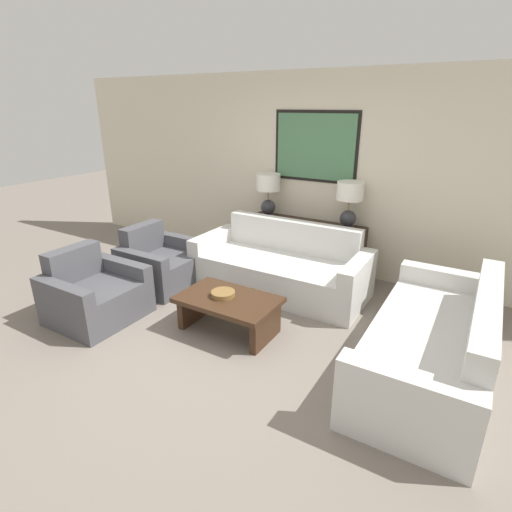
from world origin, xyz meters
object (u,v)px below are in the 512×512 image
at_px(couch_by_back_wall, 281,268).
at_px(couch_by_side, 434,345).
at_px(coffee_table, 228,307).
at_px(console_table, 304,246).
at_px(table_lamp_left, 268,189).
at_px(table_lamp_right, 349,199).
at_px(decorative_bowl, 223,294).
at_px(armchair_near_back_wall, 161,265).
at_px(armchair_near_camera, 95,295).

height_order(couch_by_back_wall, couch_by_side, same).
bearing_deg(coffee_table, couch_by_side, 9.76).
height_order(console_table, coffee_table, console_table).
bearing_deg(table_lamp_left, couch_by_back_wall, -50.54).
relative_size(table_lamp_right, couch_by_side, 0.28).
xyz_separation_m(coffee_table, decorative_bowl, (-0.07, 0.00, 0.13)).
xyz_separation_m(console_table, armchair_near_back_wall, (-1.42, -1.37, -0.09)).
relative_size(console_table, decorative_bowl, 6.62).
xyz_separation_m(table_lamp_left, armchair_near_back_wall, (-0.83, -1.37, -0.84)).
height_order(console_table, table_lamp_right, table_lamp_right).
distance_m(table_lamp_right, armchair_near_camera, 3.24).
bearing_deg(armchair_near_back_wall, couch_by_side, -3.19).
bearing_deg(table_lamp_right, armchair_near_back_wall, -145.58).
bearing_deg(couch_by_side, table_lamp_right, 130.73).
bearing_deg(armchair_near_camera, decorative_bowl, 20.96).
relative_size(console_table, couch_by_back_wall, 0.75).
bearing_deg(table_lamp_right, armchair_near_camera, -129.77).
height_order(coffee_table, armchair_near_back_wall, armchair_near_back_wall).
bearing_deg(armchair_near_camera, couch_by_side, 14.22).
distance_m(couch_by_back_wall, couch_by_side, 2.11).
xyz_separation_m(table_lamp_left, coffee_table, (0.60, -1.89, -0.83)).
bearing_deg(table_lamp_right, decorative_bowl, -108.89).
height_order(console_table, couch_by_side, couch_by_side).
height_order(couch_by_side, decorative_bowl, couch_by_side).
bearing_deg(armchair_near_camera, console_table, 59.57).
relative_size(table_lamp_left, decorative_bowl, 2.43).
distance_m(armchair_near_back_wall, armchair_near_camera, 1.04).
bearing_deg(couch_by_side, coffee_table, -170.24).
relative_size(couch_by_side, armchair_near_camera, 2.41).
distance_m(couch_by_side, decorative_bowl, 2.02).
bearing_deg(couch_by_back_wall, table_lamp_left, 129.46).
height_order(table_lamp_left, couch_by_side, table_lamp_left).
bearing_deg(console_table, armchair_near_back_wall, -135.85).
distance_m(table_lamp_left, armchair_near_camera, 2.68).
relative_size(table_lamp_left, armchair_near_camera, 0.67).
height_order(console_table, couch_by_back_wall, couch_by_back_wall).
xyz_separation_m(console_table, decorative_bowl, (-0.06, -1.89, 0.05)).
bearing_deg(armchair_near_back_wall, table_lamp_left, 59.00).
relative_size(table_lamp_left, armchair_near_back_wall, 0.67).
height_order(coffee_table, decorative_bowl, decorative_bowl).
distance_m(table_lamp_left, table_lamp_right, 1.18).
xyz_separation_m(table_lamp_right, couch_by_back_wall, (-0.59, -0.72, -0.82)).
xyz_separation_m(decorative_bowl, armchair_near_camera, (-1.36, -0.52, -0.14)).
distance_m(table_lamp_right, couch_by_back_wall, 1.24).
bearing_deg(table_lamp_left, decorative_bowl, -74.23).
bearing_deg(couch_by_back_wall, armchair_near_camera, -129.90).
distance_m(couch_by_side, coffee_table, 1.95).
xyz_separation_m(table_lamp_left, table_lamp_right, (1.18, 0.00, 0.00)).
height_order(console_table, table_lamp_left, table_lamp_left).
distance_m(console_table, couch_by_side, 2.49).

